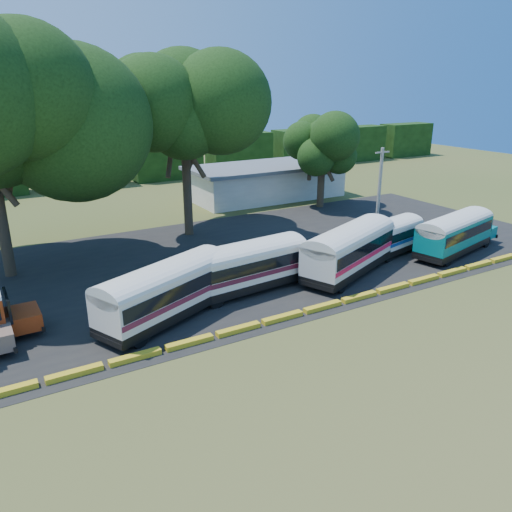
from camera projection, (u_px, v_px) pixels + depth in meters
ground at (270, 333)px, 28.34m from camera, size 160.00×160.00×0.00m
asphalt_strip at (199, 266)px, 38.60m from camera, size 64.00×24.00×0.02m
curb at (261, 323)px, 29.11m from camera, size 53.70×0.45×0.30m
terminal_building at (266, 181)px, 60.68m from camera, size 19.00×9.00×4.00m
treeline_backdrop at (81, 165)px, 66.50m from camera, size 130.00×4.00×6.00m
bus_cream_west at (168, 288)px, 29.35m from camera, size 10.95×6.82×3.55m
bus_cream_east at (249, 264)px, 33.43m from camera, size 10.69×3.48×3.45m
bus_white_red at (351, 247)px, 36.34m from camera, size 11.45×6.82×3.70m
bus_white_blue at (387, 236)px, 40.28m from camera, size 9.37×4.13×2.99m
bus_teal at (456, 231)px, 40.70m from camera, size 10.56×4.76×3.37m
tree_center at (183, 98)px, 42.63m from camera, size 11.28×11.28×16.31m
tree_east at (323, 143)px, 54.46m from camera, size 6.74×6.74×9.70m
utility_pole at (379, 191)px, 45.16m from camera, size 1.60×0.30×7.99m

